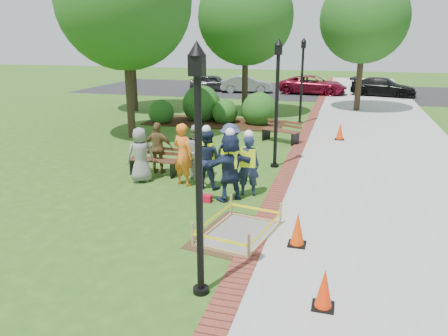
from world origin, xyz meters
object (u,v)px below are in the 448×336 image
(cone_front, at_px, (324,290))
(hivis_worker_b, at_px, (248,163))
(wet_concrete_pad, at_px, (239,225))
(bench_near, at_px, (154,166))
(hivis_worker_c, at_px, (207,157))
(lamp_near, at_px, (199,156))
(hivis_worker_a, at_px, (230,165))

(cone_front, xyz_separation_m, hivis_worker_b, (-2.37, 4.91, 0.58))
(wet_concrete_pad, xyz_separation_m, bench_near, (-3.72, 3.65, 0.04))
(hivis_worker_c, bearing_deg, lamp_near, -73.41)
(cone_front, relative_size, hivis_worker_b, 0.38)
(hivis_worker_b, bearing_deg, wet_concrete_pad, -81.69)
(bench_near, relative_size, hivis_worker_b, 0.86)
(hivis_worker_b, bearing_deg, lamp_near, -86.76)
(wet_concrete_pad, relative_size, lamp_near, 0.61)
(bench_near, bearing_deg, hivis_worker_b, -17.59)
(hivis_worker_a, distance_m, hivis_worker_b, 0.63)
(cone_front, relative_size, hivis_worker_a, 0.36)
(wet_concrete_pad, bearing_deg, bench_near, 135.51)
(bench_near, xyz_separation_m, hivis_worker_b, (3.34, -1.06, 0.65))
(hivis_worker_b, bearing_deg, bench_near, 162.41)
(wet_concrete_pad, bearing_deg, hivis_worker_a, 110.16)
(wet_concrete_pad, height_order, hivis_worker_a, hivis_worker_a)
(cone_front, height_order, hivis_worker_c, hivis_worker_c)
(hivis_worker_a, bearing_deg, cone_front, -57.96)
(hivis_worker_b, bearing_deg, hivis_worker_a, -128.54)
(wet_concrete_pad, xyz_separation_m, lamp_near, (-0.10, -2.42, 2.25))
(lamp_near, bearing_deg, wet_concrete_pad, 87.75)
(hivis_worker_c, bearing_deg, bench_near, 159.73)
(hivis_worker_b, bearing_deg, hivis_worker_c, 166.76)
(wet_concrete_pad, relative_size, hivis_worker_a, 1.28)
(cone_front, distance_m, lamp_near, 2.99)
(lamp_near, bearing_deg, hivis_worker_c, 106.59)
(bench_near, height_order, cone_front, bench_near)
(cone_front, xyz_separation_m, hivis_worker_a, (-2.77, 4.42, 0.64))
(bench_near, bearing_deg, wet_concrete_pad, -44.49)
(cone_front, distance_m, hivis_worker_a, 5.26)
(bench_near, relative_size, lamp_near, 0.38)
(cone_front, xyz_separation_m, lamp_near, (-2.09, -0.10, 2.13))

